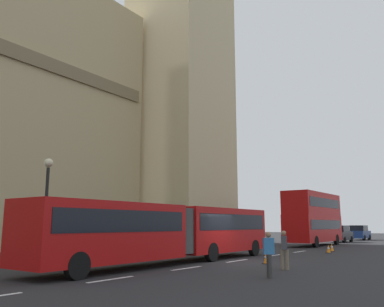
# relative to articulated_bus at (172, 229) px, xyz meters

# --- Properties ---
(ground_plane) EXTENTS (160.00, 160.00, 0.00)m
(ground_plane) POSITION_rel_articulated_bus_xyz_m (2.74, -1.99, -1.75)
(ground_plane) COLOR #262628
(lane_centre_marking) EXTENTS (29.80, 0.16, 0.01)m
(lane_centre_marking) POSITION_rel_articulated_bus_xyz_m (-1.37, -1.99, -1.74)
(lane_centre_marking) COLOR silver
(lane_centre_marking) RESTS_ON ground_plane
(articulated_bus) EXTENTS (16.78, 2.54, 2.90)m
(articulated_bus) POSITION_rel_articulated_bus_xyz_m (0.00, 0.00, 0.00)
(articulated_bus) COLOR #B20F0F
(articulated_bus) RESTS_ON ground_plane
(double_decker_bus) EXTENTS (9.56, 2.54, 4.90)m
(double_decker_bus) POSITION_rel_articulated_bus_xyz_m (21.55, 0.00, 0.96)
(double_decker_bus) COLOR #B20F0F
(double_decker_bus) RESTS_ON ground_plane
(sedan_lead) EXTENTS (4.40, 1.86, 1.85)m
(sedan_lead) POSITION_rel_articulated_bus_xyz_m (30.62, 0.20, -0.83)
(sedan_lead) COLOR black
(sedan_lead) RESTS_ON ground_plane
(sedan_trailing) EXTENTS (4.40, 1.86, 1.85)m
(sedan_trailing) POSITION_rel_articulated_bus_xyz_m (38.71, -0.00, -0.83)
(sedan_trailing) COLOR navy
(sedan_trailing) RESTS_ON ground_plane
(traffic_cone_west) EXTENTS (0.36, 0.36, 0.58)m
(traffic_cone_west) POSITION_rel_articulated_bus_xyz_m (2.68, -4.01, -1.46)
(traffic_cone_west) COLOR black
(traffic_cone_west) RESTS_ON ground_plane
(traffic_cone_middle) EXTENTS (0.36, 0.36, 0.58)m
(traffic_cone_middle) POSITION_rel_articulated_bus_xyz_m (12.33, -4.14, -1.46)
(traffic_cone_middle) COLOR black
(traffic_cone_middle) RESTS_ON ground_plane
(traffic_cone_east) EXTENTS (0.36, 0.36, 0.58)m
(traffic_cone_east) POSITION_rel_articulated_bus_xyz_m (14.25, -3.80, -1.46)
(traffic_cone_east) COLOR black
(traffic_cone_east) RESTS_ON ground_plane
(street_lamp) EXTENTS (0.44, 0.44, 5.27)m
(street_lamp) POSITION_rel_articulated_bus_xyz_m (-4.43, 4.51, 1.31)
(street_lamp) COLOR black
(street_lamp) RESTS_ON ground_plane
(pedestrian_near_cones) EXTENTS (0.43, 0.46, 1.69)m
(pedestrian_near_cones) POSITION_rel_articulated_bus_xyz_m (-2.26, -6.48, -0.83)
(pedestrian_near_cones) COLOR #333333
(pedestrian_near_cones) RESTS_ON ground_plane
(pedestrian_by_kerb) EXTENTS (0.46, 0.39, 1.69)m
(pedestrian_by_kerb) POSITION_rel_articulated_bus_xyz_m (0.68, -5.85, -0.83)
(pedestrian_by_kerb) COLOR #726651
(pedestrian_by_kerb) RESTS_ON ground_plane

